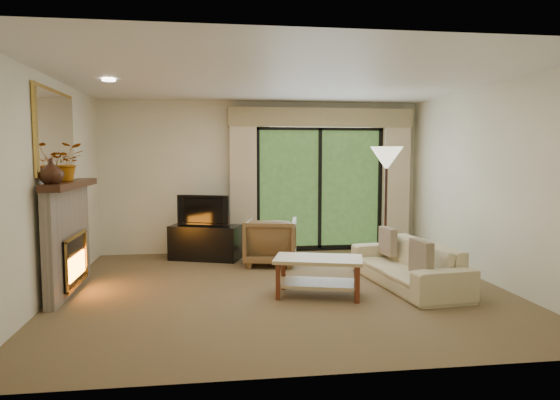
{
  "coord_description": "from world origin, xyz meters",
  "views": [
    {
      "loc": [
        -0.89,
        -6.11,
        1.68
      ],
      "look_at": [
        0.0,
        0.3,
        1.1
      ],
      "focal_mm": 32.0,
      "sensor_mm": 36.0,
      "label": 1
    }
  ],
  "objects": [
    {
      "name": "floor",
      "position": [
        0.0,
        0.0,
        0.0
      ],
      "size": [
        5.5,
        5.5,
        0.0
      ],
      "primitive_type": "plane",
      "color": "brown",
      "rests_on": "ground"
    },
    {
      "name": "ceiling",
      "position": [
        0.0,
        0.0,
        2.6
      ],
      "size": [
        5.5,
        5.5,
        0.0
      ],
      "primitive_type": "plane",
      "rotation": [
        3.14,
        0.0,
        0.0
      ],
      "color": "white",
      "rests_on": "ground"
    },
    {
      "name": "wall_back",
      "position": [
        0.0,
        2.5,
        1.3
      ],
      "size": [
        5.0,
        0.0,
        5.0
      ],
      "primitive_type": "plane",
      "rotation": [
        1.57,
        0.0,
        0.0
      ],
      "color": "beige",
      "rests_on": "ground"
    },
    {
      "name": "wall_front",
      "position": [
        0.0,
        -2.5,
        1.3
      ],
      "size": [
        5.0,
        0.0,
        5.0
      ],
      "primitive_type": "plane",
      "rotation": [
        -1.57,
        0.0,
        0.0
      ],
      "color": "beige",
      "rests_on": "ground"
    },
    {
      "name": "wall_left",
      "position": [
        -2.75,
        0.0,
        1.3
      ],
      "size": [
        0.0,
        5.0,
        5.0
      ],
      "primitive_type": "plane",
      "rotation": [
        1.57,
        0.0,
        1.57
      ],
      "color": "beige",
      "rests_on": "ground"
    },
    {
      "name": "wall_right",
      "position": [
        2.75,
        0.0,
        1.3
      ],
      "size": [
        0.0,
        5.0,
        5.0
      ],
      "primitive_type": "plane",
      "rotation": [
        1.57,
        0.0,
        -1.57
      ],
      "color": "beige",
      "rests_on": "ground"
    },
    {
      "name": "fireplace",
      "position": [
        -2.63,
        0.2,
        0.69
      ],
      "size": [
        0.24,
        1.7,
        1.37
      ],
      "primitive_type": null,
      "color": "gray",
      "rests_on": "floor"
    },
    {
      "name": "mirror",
      "position": [
        -2.71,
        0.2,
        1.95
      ],
      "size": [
        0.07,
        1.45,
        1.02
      ],
      "primitive_type": null,
      "color": "gold",
      "rests_on": "wall_left"
    },
    {
      "name": "sliding_door",
      "position": [
        1.0,
        2.45,
        1.1
      ],
      "size": [
        2.26,
        0.1,
        2.16
      ],
      "primitive_type": null,
      "color": "black",
      "rests_on": "floor"
    },
    {
      "name": "curtain_left",
      "position": [
        -0.35,
        2.34,
        1.2
      ],
      "size": [
        0.45,
        0.18,
        2.35
      ],
      "primitive_type": "cube",
      "color": "beige",
      "rests_on": "floor"
    },
    {
      "name": "curtain_right",
      "position": [
        2.35,
        2.34,
        1.2
      ],
      "size": [
        0.45,
        0.18,
        2.35
      ],
      "primitive_type": "cube",
      "color": "beige",
      "rests_on": "floor"
    },
    {
      "name": "cornice",
      "position": [
        1.0,
        2.36,
        2.32
      ],
      "size": [
        3.2,
        0.24,
        0.32
      ],
      "primitive_type": "cube",
      "color": "#9A875C",
      "rests_on": "wall_back"
    },
    {
      "name": "media_console",
      "position": [
        -0.99,
        1.95,
        0.28
      ],
      "size": [
        1.21,
        0.84,
        0.55
      ],
      "primitive_type": "cube",
      "rotation": [
        0.0,
        0.0,
        -0.34
      ],
      "color": "black",
      "rests_on": "floor"
    },
    {
      "name": "tv",
      "position": [
        -0.99,
        1.95,
        0.8
      ],
      "size": [
        0.85,
        0.4,
        0.5
      ],
      "primitive_type": "imported",
      "rotation": [
        0.0,
        0.0,
        -0.34
      ],
      "color": "black",
      "rests_on": "media_console"
    },
    {
      "name": "armchair",
      "position": [
        0.01,
        1.42,
        0.36
      ],
      "size": [
        0.91,
        0.93,
        0.72
      ],
      "primitive_type": "imported",
      "rotation": [
        0.0,
        0.0,
        2.94
      ],
      "color": "brown",
      "rests_on": "floor"
    },
    {
      "name": "sofa",
      "position": [
        1.61,
        -0.07,
        0.28
      ],
      "size": [
        0.97,
        2.01,
        0.57
      ],
      "primitive_type": "imported",
      "rotation": [
        0.0,
        0.0,
        -1.46
      ],
      "color": "beige",
      "rests_on": "floor"
    },
    {
      "name": "pillow_near",
      "position": [
        1.54,
        -0.63,
        0.49
      ],
      "size": [
        0.15,
        0.41,
        0.4
      ],
      "primitive_type": "cube",
      "rotation": [
        0.0,
        0.0,
        0.11
      ],
      "color": "#4F3D2C",
      "rests_on": "sofa"
    },
    {
      "name": "pillow_far",
      "position": [
        1.54,
        0.49,
        0.49
      ],
      "size": [
        0.14,
        0.39,
        0.38
      ],
      "primitive_type": "cube",
      "rotation": [
        0.0,
        0.0,
        0.11
      ],
      "color": "#4F3D2C",
      "rests_on": "sofa"
    },
    {
      "name": "coffee_table",
      "position": [
        0.37,
        -0.37,
        0.23
      ],
      "size": [
        1.15,
        0.83,
        0.47
      ],
      "primitive_type": null,
      "rotation": [
        0.0,
        0.0,
        -0.28
      ],
      "color": "tan",
      "rests_on": "floor"
    },
    {
      "name": "floor_lamp",
      "position": [
        1.71,
        1.05,
        0.9
      ],
      "size": [
        0.59,
        0.59,
        1.81
      ],
      "primitive_type": null,
      "rotation": [
        0.0,
        0.0,
        -0.25
      ],
      "color": "beige",
      "rests_on": "floor"
    },
    {
      "name": "vase",
      "position": [
        -2.61,
        -0.4,
        1.51
      ],
      "size": [
        0.31,
        0.31,
        0.28
      ],
      "primitive_type": "imported",
      "rotation": [
        0.0,
        0.0,
        0.21
      ],
      "color": "#361C10",
      "rests_on": "fireplace"
    },
    {
      "name": "branches",
      "position": [
        -2.61,
        0.17,
        1.6
      ],
      "size": [
        0.5,
        0.47,
        0.46
      ],
      "primitive_type": "imported",
      "rotation": [
        0.0,
        0.0,
        0.31
      ],
      "color": "#9F560B",
      "rests_on": "fireplace"
    }
  ]
}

